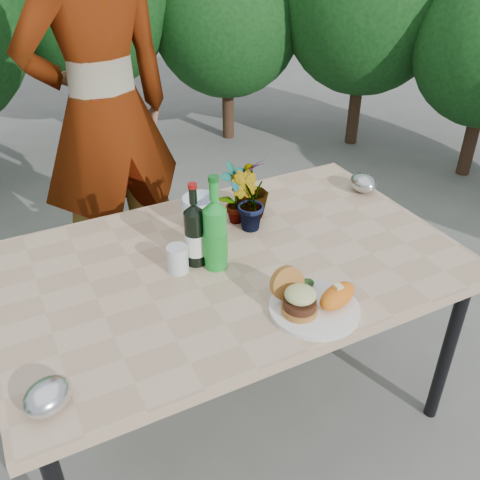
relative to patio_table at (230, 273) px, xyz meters
name	(u,v)px	position (x,y,z in m)	size (l,w,h in m)	color
ground	(231,404)	(0.00, 0.00, -0.69)	(80.00, 80.00, 0.00)	#63635E
patio_table	(230,273)	(0.00, 0.00, 0.00)	(1.60, 1.00, 0.75)	tan
shrub_hedge	(129,39)	(0.23, 1.81, 0.43)	(6.78, 5.00, 2.19)	#382316
dinner_plate	(314,308)	(0.11, -0.36, 0.06)	(0.28, 0.28, 0.01)	white
burger_stack	(297,297)	(0.06, -0.34, 0.12)	(0.11, 0.16, 0.11)	#B7722D
sweet_potato	(337,296)	(0.18, -0.38, 0.10)	(0.15, 0.08, 0.06)	orange
grilled_veg	(303,285)	(0.13, -0.27, 0.09)	(0.08, 0.05, 0.03)	olive
wine_bottle	(195,235)	(-0.11, 0.04, 0.17)	(0.07, 0.07, 0.30)	black
sparkling_water	(215,235)	(-0.06, -0.01, 0.18)	(0.08, 0.08, 0.34)	#1A912B
plastic_cup	(178,259)	(-0.18, 0.02, 0.10)	(0.07, 0.07, 0.10)	silver
seedling_left	(235,194)	(0.13, 0.22, 0.18)	(0.13, 0.09, 0.25)	#24551D
seedling_mid	(247,202)	(0.16, 0.16, 0.17)	(0.12, 0.10, 0.23)	#25591E
seedling_right	(252,188)	(0.22, 0.24, 0.18)	(0.13, 0.13, 0.24)	#21521C
blue_bowl	(200,211)	(0.01, 0.27, 0.12)	(0.15, 0.15, 0.12)	silver
foil_packet_left	(47,396)	(-0.68, -0.37, 0.10)	(0.13, 0.11, 0.08)	silver
foil_packet_right	(363,183)	(0.74, 0.21, 0.10)	(0.13, 0.11, 0.08)	#AFB1B6
person	(104,114)	(-0.15, 0.99, 0.29)	(0.72, 0.47, 1.97)	#906748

